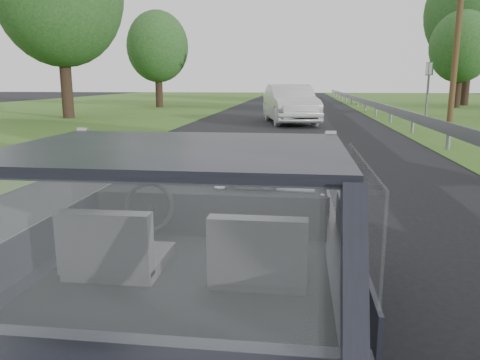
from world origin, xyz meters
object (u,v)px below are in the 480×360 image
(cat, at_px, (250,179))
(highway_sign, at_px, (428,90))
(utility_pole, at_px, (458,29))
(other_car, at_px, (290,104))
(subject_car, at_px, (197,255))

(cat, distance_m, highway_sign, 22.21)
(highway_sign, xyz_separation_m, utility_pole, (0.26, -2.98, 2.55))
(cat, xyz_separation_m, utility_pole, (6.81, 18.24, 2.79))
(highway_sign, bearing_deg, other_car, -149.21)
(highway_sign, bearing_deg, utility_pole, -88.22)
(subject_car, height_order, other_car, other_car)
(subject_car, xyz_separation_m, cat, (0.26, 0.59, 0.36))
(subject_car, bearing_deg, other_car, 89.44)
(cat, xyz_separation_m, highway_sign, (6.55, 21.22, 0.24))
(utility_pole, bearing_deg, subject_car, -110.58)
(cat, distance_m, other_car, 16.74)
(other_car, bearing_deg, cat, -101.17)
(other_car, height_order, utility_pole, utility_pole)
(utility_pole, bearing_deg, other_car, -167.72)
(other_car, bearing_deg, subject_car, -102.04)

